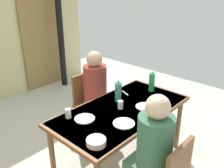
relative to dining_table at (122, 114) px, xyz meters
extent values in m
cube|color=olive|center=(0.75, 2.72, 0.34)|extent=(0.80, 0.05, 2.00)
cylinder|color=black|center=(1.03, 2.45, 0.70)|extent=(0.12, 0.12, 2.73)
cube|color=brown|center=(0.00, 0.00, 0.05)|extent=(1.57, 0.81, 0.04)
cube|color=beige|center=(0.00, 0.00, 0.07)|extent=(1.51, 0.78, 0.00)
cylinder|color=brown|center=(0.72, -0.33, -0.32)|extent=(0.06, 0.06, 0.69)
cylinder|color=brown|center=(-0.72, 0.33, -0.32)|extent=(0.06, 0.06, 0.69)
cylinder|color=brown|center=(0.72, 0.33, -0.32)|extent=(0.06, 0.06, 0.69)
cube|color=brown|center=(-0.34, -0.86, 0.00)|extent=(0.38, 0.04, 0.42)
cube|color=brown|center=(0.21, 0.68, -0.21)|extent=(0.40, 0.40, 0.04)
cube|color=brown|center=(0.21, 0.86, 0.00)|extent=(0.38, 0.04, 0.42)
cylinder|color=brown|center=(0.38, 0.51, -0.46)|extent=(0.04, 0.04, 0.41)
cylinder|color=brown|center=(0.04, 0.51, -0.46)|extent=(0.04, 0.04, 0.41)
cylinder|color=brown|center=(0.38, 0.85, -0.46)|extent=(0.04, 0.04, 0.41)
cylinder|color=brown|center=(0.04, 0.85, -0.46)|extent=(0.04, 0.04, 0.41)
cube|color=#406E50|center=(-0.34, -0.52, -0.15)|extent=(0.30, 0.22, 0.12)
cylinder|color=#38664C|center=(-0.34, -0.63, 0.11)|extent=(0.30, 0.30, 0.52)
sphere|color=beige|center=(-0.34, -0.63, 0.46)|extent=(0.20, 0.20, 0.20)
cube|color=maroon|center=(0.21, 0.52, -0.15)|extent=(0.30, 0.22, 0.12)
cylinder|color=maroon|center=(0.21, 0.63, 0.11)|extent=(0.30, 0.30, 0.52)
sphere|color=tan|center=(0.21, 0.63, 0.46)|extent=(0.20, 0.20, 0.20)
cylinder|color=green|center=(0.61, 0.03, 0.19)|extent=(0.07, 0.07, 0.23)
cone|color=#339E57|center=(0.61, 0.03, 0.32)|extent=(0.05, 0.05, 0.03)
cylinder|color=#398571|center=(0.11, 0.15, 0.18)|extent=(0.07, 0.07, 0.23)
cone|color=#2D906B|center=(0.11, 0.15, 0.31)|extent=(0.05, 0.05, 0.03)
cylinder|color=silver|center=(-0.63, -0.24, 0.10)|extent=(0.17, 0.17, 0.05)
cylinder|color=white|center=(0.19, -0.16, 0.08)|extent=(0.19, 0.19, 0.01)
cylinder|color=white|center=(-0.42, 0.14, 0.08)|extent=(0.20, 0.20, 0.01)
cylinder|color=white|center=(-0.22, -0.21, 0.08)|extent=(0.21, 0.21, 0.01)
cylinder|color=silver|center=(-0.51, 0.29, 0.12)|extent=(0.06, 0.06, 0.10)
cylinder|color=silver|center=(-0.01, 0.02, 0.12)|extent=(0.06, 0.06, 0.09)
cube|color=silver|center=(0.33, 0.23, 0.07)|extent=(0.07, 0.15, 0.00)
cube|color=silver|center=(0.48, -0.22, 0.07)|extent=(0.15, 0.02, 0.00)
camera|label=1|loc=(-1.79, -1.48, 1.35)|focal=38.96mm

